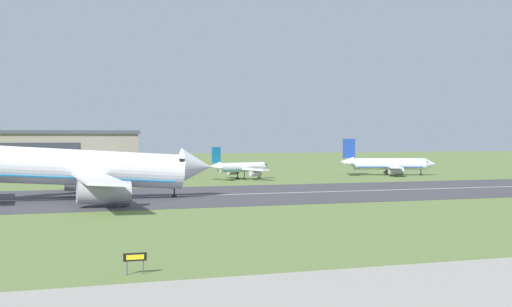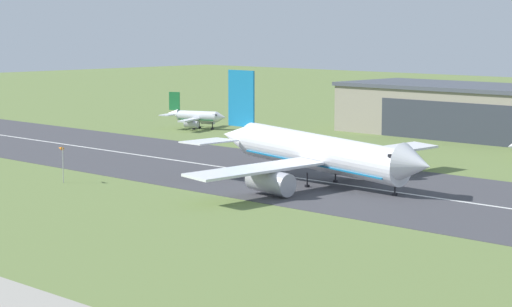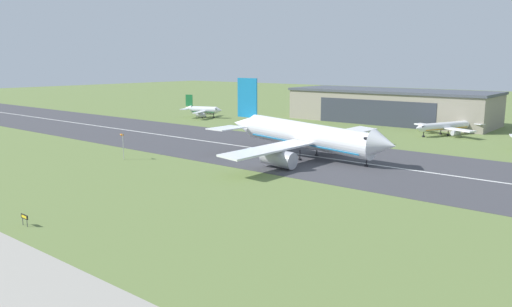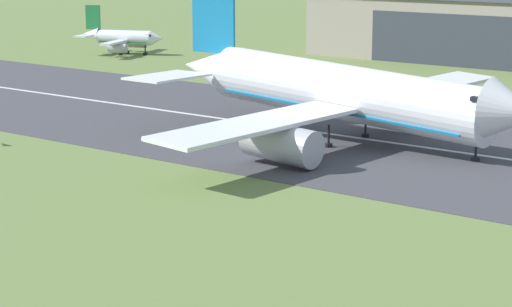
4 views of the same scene
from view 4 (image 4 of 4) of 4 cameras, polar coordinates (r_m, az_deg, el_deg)
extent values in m
cube|color=#3D3D42|center=(110.15, 5.03, 1.00)|extent=(503.60, 43.13, 0.06)
cube|color=silver|center=(110.14, 5.03, 1.01)|extent=(453.24, 0.70, 0.01)
cube|color=#2D333D|center=(171.32, 12.98, 6.18)|extent=(44.08, 0.12, 8.94)
cylinder|color=white|center=(106.05, 5.23, 3.47)|extent=(33.06, 6.28, 7.72)
cone|color=white|center=(118.02, -2.81, 4.89)|extent=(7.38, 5.36, 5.66)
cube|color=black|center=(97.92, 13.08, 3.19)|extent=(1.19, 4.98, 0.50)
cube|color=#146B9E|center=(106.30, 5.21, 2.62)|extent=(29.47, 5.94, 1.89)
cube|color=white|center=(93.40, 0.17, 1.72)|extent=(5.74, 25.50, 0.71)
cylinder|color=#A8A8B2|center=(94.70, 1.45, 0.59)|extent=(7.84, 3.73, 4.06)
cube|color=white|center=(119.05, 9.70, 3.79)|extent=(5.74, 25.50, 0.71)
cylinder|color=#A8A8B2|center=(117.08, 9.63, 2.63)|extent=(7.84, 3.73, 4.06)
cube|color=#146B9E|center=(116.67, -2.46, 8.19)|extent=(6.36, 0.36, 9.94)
cube|color=white|center=(112.24, -5.09, 4.40)|extent=(5.68, 9.02, 0.24)
cube|color=white|center=(123.19, -0.28, 5.13)|extent=(5.68, 9.02, 0.24)
cylinder|color=black|center=(99.25, 12.45, 0.23)|extent=(0.24, 0.24, 2.41)
cylinder|color=black|center=(99.46, 12.43, -0.33)|extent=(0.84, 0.84, 0.44)
cylinder|color=black|center=(103.81, 4.17, 0.99)|extent=(0.24, 0.24, 2.41)
cylinder|color=black|center=(104.00, 4.16, 0.46)|extent=(0.84, 0.84, 0.44)
cylinder|color=black|center=(109.53, 6.28, 1.53)|extent=(0.24, 0.24, 2.41)
cylinder|color=black|center=(109.72, 6.27, 1.03)|extent=(0.84, 0.84, 0.44)
cylinder|color=silver|center=(191.50, -7.51, 6.60)|extent=(10.84, 6.52, 2.71)
cone|color=silver|center=(188.99, -5.68, 6.57)|extent=(3.28, 3.43, 2.71)
cone|color=silver|center=(194.33, -9.40, 6.76)|extent=(3.93, 3.49, 2.44)
cube|color=black|center=(189.44, -6.07, 6.74)|extent=(1.89, 2.55, 0.44)
cube|color=#1E7238|center=(191.57, -7.50, 6.37)|extent=(9.81, 5.99, 0.20)
cube|color=silver|center=(186.49, -8.12, 6.29)|extent=(4.96, 8.36, 0.40)
cylinder|color=#A8A8B2|center=(187.04, -7.91, 5.97)|extent=(3.89, 2.89, 1.68)
cube|color=silver|center=(196.46, -6.81, 6.61)|extent=(4.96, 8.36, 0.40)
cylinder|color=#A8A8B2|center=(195.80, -6.77, 6.27)|extent=(3.89, 2.89, 1.68)
cube|color=#1E7238|center=(193.86, -9.30, 7.69)|extent=(2.83, 1.37, 4.60)
cube|color=silver|center=(191.22, -9.81, 6.64)|extent=(3.95, 4.81, 0.24)
cube|color=silver|center=(197.38, -8.94, 6.83)|extent=(3.95, 4.81, 0.24)
cylinder|color=black|center=(190.13, -6.35, 5.89)|extent=(0.24, 0.24, 1.86)
cylinder|color=black|center=(190.21, -6.34, 5.68)|extent=(0.84, 0.84, 0.44)
cylinder|color=black|center=(190.37, -7.76, 5.86)|extent=(0.24, 0.24, 1.86)
cylinder|color=black|center=(190.44, -7.76, 5.65)|extent=(0.84, 0.84, 0.44)
cylinder|color=black|center=(193.32, -7.37, 5.97)|extent=(0.24, 0.24, 1.86)
cylinder|color=black|center=(193.40, -7.37, 5.76)|extent=(0.84, 0.84, 0.44)
camera|label=1|loc=(76.84, -74.44, -4.92)|focal=50.00mm
camera|label=2|loc=(59.99, 164.29, -6.62)|focal=70.00mm
camera|label=3|loc=(10.58, -176.81, -5.18)|focal=35.00mm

